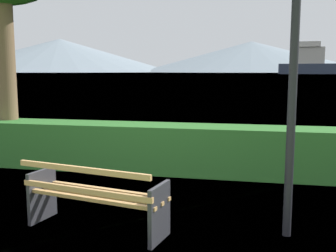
# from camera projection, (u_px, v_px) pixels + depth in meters

# --- Properties ---
(ground_plane) EXTENTS (1400.00, 1400.00, 0.00)m
(ground_plane) POSITION_uv_depth(u_px,v_px,m) (98.00, 229.00, 4.99)
(ground_plane) COLOR #567A38
(water_surface) EXTENTS (620.00, 620.00, 0.00)m
(water_surface) POSITION_uv_depth(u_px,v_px,m) (250.00, 73.00, 304.61)
(water_surface) COLOR #6B8EA3
(water_surface) RESTS_ON ground_plane
(park_bench) EXTENTS (1.87, 0.92, 0.87)m
(park_bench) POSITION_uv_depth(u_px,v_px,m) (95.00, 197.00, 4.88)
(park_bench) COLOR tan
(park_bench) RESTS_ON ground_plane
(hedge_row) EXTENTS (10.90, 0.86, 0.92)m
(hedge_row) POSITION_uv_depth(u_px,v_px,m) (155.00, 148.00, 7.85)
(hedge_row) COLOR #2D6B28
(hedge_row) RESTS_ON ground_plane
(lamp_post) EXTENTS (0.30, 0.30, 4.05)m
(lamp_post) POSITION_uv_depth(u_px,v_px,m) (296.00, 2.00, 4.43)
(lamp_post) COLOR black
(lamp_post) RESTS_ON ground_plane
(distant_hills) EXTENTS (849.87, 381.49, 50.56)m
(distant_hills) POSITION_uv_depth(u_px,v_px,m) (214.00, 56.00, 574.99)
(distant_hills) COLOR gray
(distant_hills) RESTS_ON ground_plane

